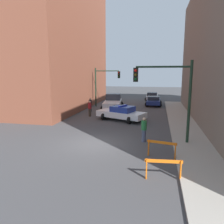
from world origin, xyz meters
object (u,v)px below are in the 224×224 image
object	(u,v)px
pedestrian_crossing	(90,108)
parked_car_near	(154,101)
parked_car_mid	(152,96)
pedestrian_sidewalk	(144,129)
traffic_light_far	(103,82)
barrier_mid	(162,146)
white_truck	(113,102)
traffic_light_near	(171,89)
barrier_front	(163,166)
pedestrian_corner	(90,105)
police_car	(121,113)

from	to	relation	value
pedestrian_crossing	parked_car_near	bearing A→B (deg)	91.27
parked_car_near	parked_car_mid	distance (m)	6.25
parked_car_mid	pedestrian_sidewalk	bearing A→B (deg)	-88.72
traffic_light_far	barrier_mid	distance (m)	18.82
white_truck	pedestrian_crossing	bearing A→B (deg)	-112.94
traffic_light_near	barrier_front	bearing A→B (deg)	-94.69
pedestrian_sidewalk	barrier_front	size ratio (longest dim) A/B	1.04
barrier_mid	white_truck	bearing A→B (deg)	111.19
pedestrian_crossing	pedestrian_corner	size ratio (longest dim) A/B	1.00
pedestrian_crossing	pedestrian_sidewalk	distance (m)	9.73
white_truck	pedestrian_sidewalk	world-z (taller)	white_truck
traffic_light_far	parked_car_near	world-z (taller)	traffic_light_far
police_car	barrier_front	size ratio (longest dim) A/B	3.16
parked_car_near	barrier_front	world-z (taller)	parked_car_near
pedestrian_sidewalk	white_truck	bearing A→B (deg)	157.78
parked_car_mid	barrier_mid	size ratio (longest dim) A/B	2.74
police_car	parked_car_near	world-z (taller)	police_car
traffic_light_far	barrier_mid	bearing A→B (deg)	-66.04
police_car	parked_car_mid	size ratio (longest dim) A/B	1.17
barrier_front	white_truck	bearing A→B (deg)	108.46
traffic_light_near	traffic_light_far	bearing A→B (deg)	119.18
traffic_light_far	white_truck	world-z (taller)	traffic_light_far
pedestrian_crossing	barrier_mid	bearing A→B (deg)	-18.28
traffic_light_far	traffic_light_near	bearing A→B (deg)	-60.82
traffic_light_far	police_car	size ratio (longest dim) A/B	1.03
white_truck	parked_car_mid	xyz separation A→B (m)	(4.59, 10.43, -0.23)
pedestrian_crossing	white_truck	bearing A→B (deg)	110.21
parked_car_near	traffic_light_far	bearing A→B (deg)	-160.38
traffic_light_near	parked_car_near	bearing A→B (deg)	94.72
traffic_light_far	barrier_front	size ratio (longest dim) A/B	3.26
white_truck	police_car	bearing A→B (deg)	-78.62
white_truck	parked_car_near	distance (m)	6.51
parked_car_mid	barrier_front	world-z (taller)	parked_car_mid
pedestrian_corner	barrier_mid	size ratio (longest dim) A/B	1.05
white_truck	barrier_front	size ratio (longest dim) A/B	3.51
white_truck	parked_car_mid	bearing A→B (deg)	58.85
parked_car_mid	pedestrian_crossing	distance (m)	16.67
police_car	pedestrian_corner	bearing A→B (deg)	71.35
parked_car_mid	traffic_light_near	bearing A→B (deg)	-84.72
barrier_front	traffic_light_near	bearing A→B (deg)	85.31
parked_car_mid	pedestrian_sidewalk	distance (m)	23.08
pedestrian_crossing	pedestrian_sidewalk	size ratio (longest dim) A/B	1.00
traffic_light_near	police_car	xyz separation A→B (m)	(-4.18, 6.16, -2.81)
parked_car_near	barrier_front	bearing A→B (deg)	-87.44
white_truck	pedestrian_corner	size ratio (longest dim) A/B	3.38
barrier_front	barrier_mid	distance (m)	2.58
white_truck	barrier_mid	xyz separation A→B (m)	(5.88, -15.18, -0.29)
parked_car_mid	barrier_mid	distance (m)	25.64
barrier_front	traffic_light_far	bearing A→B (deg)	111.22
traffic_light_far	parked_car_mid	world-z (taller)	traffic_light_far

